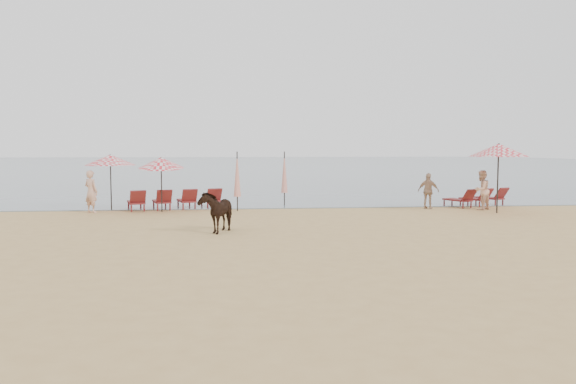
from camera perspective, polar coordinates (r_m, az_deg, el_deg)
The scene contains 13 objects.
ground at distance 13.76m, azimuth 2.17°, elevation -6.19°, with size 120.00×120.00×0.00m, color tan.
sea at distance 93.44m, azimuth -4.78°, elevation 2.89°, with size 160.00×140.00×0.06m, color #51606B.
lounger_cluster_left at distance 23.85m, azimuth -11.41°, elevation -0.76°, with size 4.00×2.50×0.59m.
lounger_cluster_right at distance 25.95m, azimuth 18.67°, elevation -0.54°, with size 2.91×2.36×0.56m.
umbrella_open_left_a at distance 23.97m, azimuth -17.61°, elevation 3.12°, with size 2.02×2.02×2.30m.
umbrella_open_left_b at distance 22.94m, azimuth -12.77°, elevation 2.91°, with size 1.78×1.82×2.27m.
umbrella_open_right at distance 23.44m, azimuth 20.61°, elevation 4.00°, with size 2.25×2.25×2.74m.
umbrella_closed_left at distance 24.68m, azimuth -0.37°, elevation 1.99°, with size 0.29×0.29×2.40m.
umbrella_closed_right at distance 22.79m, azimuth -5.18°, elevation 1.78°, with size 0.29×0.29×2.41m.
cow at distance 17.18m, azimuth -7.22°, elevation -1.94°, with size 0.69×1.51×1.27m, color black.
beachgoer_left at distance 23.48m, azimuth -19.38°, elevation 0.04°, with size 0.61×0.40×1.67m, color #D9A188.
beachgoer_right_a at distance 24.52m, azimuth 19.05°, elevation 0.19°, with size 0.80×0.62×1.64m, color #E2AD8D.
beachgoer_right_b at distance 24.29m, azimuth 14.08°, elevation 0.10°, with size 0.88×0.37×1.51m, color tan.
Camera 1 is at (-1.92, -13.39, 2.54)m, focal length 35.00 mm.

